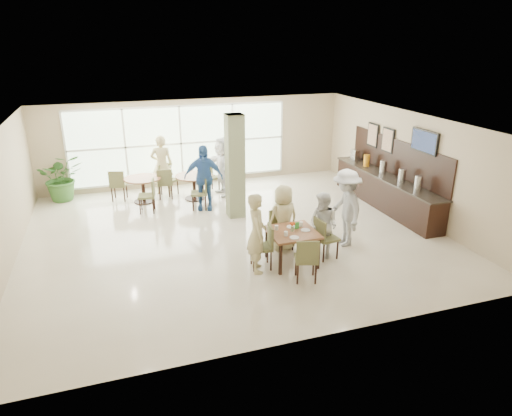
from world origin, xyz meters
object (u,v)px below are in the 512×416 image
object	(u,v)px
teen_left	(257,233)
teen_standing	(346,208)
round_table_right	(194,181)
buffet_counter	(386,189)
teen_far	(283,218)
adult_standing	(162,165)
main_table	(292,235)
potted_plant	(62,177)
adult_a	(203,178)
round_table_left	(143,184)
teen_right	(323,225)
adult_b	(223,166)

from	to	relation	value
teen_left	teen_standing	world-z (taller)	teen_standing
round_table_right	buffet_counter	bearing A→B (deg)	-25.44
round_table_right	teen_left	distance (m)	4.95
teen_far	adult_standing	bearing A→B (deg)	-77.75
main_table	teen_far	bearing A→B (deg)	84.29
potted_plant	teen_standing	xyz separation A→B (m)	(6.52, -5.49, 0.21)
teen_standing	adult_a	world-z (taller)	adult_a
buffet_counter	teen_far	world-z (taller)	buffet_counter
round_table_left	teen_right	distance (m)	6.05
teen_standing	adult_b	distance (m)	4.80
main_table	buffet_counter	world-z (taller)	buffet_counter
teen_right	adult_standing	world-z (taller)	adult_standing
teen_left	teen_right	distance (m)	1.62
main_table	round_table_left	bearing A→B (deg)	118.09
teen_left	teen_standing	size ratio (longest dim) A/B	0.93
main_table	adult_a	xyz separation A→B (m)	(-1.09, 3.89, 0.27)
potted_plant	teen_standing	world-z (taller)	teen_standing
round_table_right	adult_b	world-z (taller)	adult_b
teen_far	teen_right	size ratio (longest dim) A/B	1.04
potted_plant	adult_a	distance (m)	4.41
main_table	adult_a	bearing A→B (deg)	105.71
round_table_right	buffet_counter	distance (m)	5.66
adult_b	teen_far	bearing A→B (deg)	-0.69
adult_a	adult_standing	bearing A→B (deg)	133.53
round_table_left	potted_plant	size ratio (longest dim) A/B	0.76
adult_a	adult_standing	world-z (taller)	adult_a
teen_right	buffet_counter	bearing A→B (deg)	102.25
round_table_right	teen_right	size ratio (longest dim) A/B	0.76
teen_far	adult_a	world-z (taller)	adult_a
teen_far	round_table_right	bearing A→B (deg)	-83.66
teen_far	adult_b	bearing A→B (deg)	-96.29
potted_plant	teen_far	xyz separation A→B (m)	(5.04, -5.29, 0.06)
potted_plant	adult_standing	xyz separation A→B (m)	(2.94, -0.33, 0.22)
round_table_left	buffet_counter	distance (m)	7.11
teen_right	adult_b	world-z (taller)	adult_b
teen_far	adult_standing	distance (m)	5.39
main_table	adult_standing	size ratio (longest dim) A/B	0.55
teen_far	adult_a	bearing A→B (deg)	-80.64
buffet_counter	teen_right	bearing A→B (deg)	-143.53
buffet_counter	adult_a	bearing A→B (deg)	163.49
round_table_right	potted_plant	size ratio (longest dim) A/B	0.79
adult_b	adult_standing	bearing A→B (deg)	-116.86
round_table_left	round_table_right	world-z (taller)	same
teen_standing	adult_a	bearing A→B (deg)	-138.08
potted_plant	teen_left	size ratio (longest dim) A/B	0.83
adult_a	round_table_left	bearing A→B (deg)	159.81
buffet_counter	teen_left	xyz separation A→B (m)	(-4.74, -2.50, 0.31)
teen_standing	adult_b	bearing A→B (deg)	-153.94
round_table_right	teen_far	xyz separation A→B (m)	(1.27, -4.14, 0.20)
round_table_left	adult_a	world-z (taller)	adult_a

